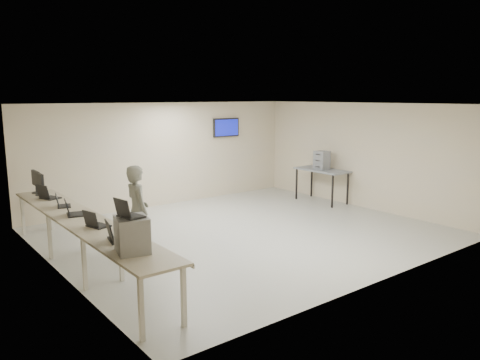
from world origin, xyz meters
TOP-DOWN VIEW (x-y plane):
  - room at (0.03, 0.06)m, footprint 8.01×7.01m
  - workbench at (-3.59, 0.00)m, footprint 0.76×6.00m
  - equipment_box at (-3.65, -2.13)m, footprint 0.50×0.55m
  - laptop_on_box at (-3.70, -2.13)m, footprint 0.33×0.38m
  - laptop_0 at (-3.64, -1.54)m, footprint 0.40×0.45m
  - laptop_1 at (-3.60, -0.64)m, footprint 0.38×0.41m
  - laptop_2 at (-3.65, 0.33)m, footprint 0.38×0.42m
  - laptop_3 at (-3.59, 1.10)m, footprint 0.35×0.38m
  - laptop_4 at (-3.59, 2.00)m, footprint 0.43×0.46m
  - monitor_near at (-3.60, 2.47)m, footprint 0.21×0.48m
  - monitor_far at (-3.60, 2.75)m, footprint 0.22×0.49m
  - soldier at (-2.56, -0.01)m, footprint 0.46×0.66m
  - side_table at (3.60, 1.06)m, footprint 0.73×1.56m
  - storage_bins at (3.58, 1.06)m, footprint 0.33×0.36m

SIDE VIEW (x-z plane):
  - workbench at x=-3.59m, z-range 0.38..1.28m
  - side_table at x=3.60m, z-range 0.40..1.33m
  - soldier at x=-2.56m, z-range 0.00..1.74m
  - laptop_3 at x=-3.59m, z-range 0.84..1.10m
  - laptop_1 at x=-3.60m, z-range 0.83..1.11m
  - laptop_2 at x=-3.65m, z-range 0.83..1.12m
  - laptop_4 at x=-3.59m, z-range 0.83..1.13m
  - laptop_0 at x=-3.64m, z-range 0.82..1.13m
  - equipment_box at x=-3.65m, z-range 0.90..1.39m
  - monitor_near at x=-3.60m, z-range 0.95..1.42m
  - monitor_far at x=-3.60m, z-range 0.95..1.44m
  - storage_bins at x=3.58m, z-range 0.94..1.46m
  - room at x=0.03m, z-range 0.01..2.82m
  - laptop_on_box at x=-3.70m, z-range 1.32..1.59m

